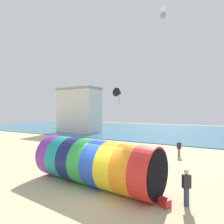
{
  "coord_description": "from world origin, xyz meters",
  "views": [
    {
      "loc": [
        5.79,
        -8.77,
        4.26
      ],
      "look_at": [
        -1.05,
        2.72,
        4.25
      ],
      "focal_mm": 32.0,
      "sensor_mm": 36.0,
      "label": 1
    }
  ],
  "objects": [
    {
      "name": "sea",
      "position": [
        0.0,
        36.71,
        0.05
      ],
      "size": [
        120.0,
        40.0,
        0.1
      ],
      "primitive_type": "cube",
      "color": "teal",
      "rests_on": "ground"
    },
    {
      "name": "kite_handler",
      "position": [
        4.07,
        0.74,
        0.84
      ],
      "size": [
        0.42,
        0.4,
        1.65
      ],
      "color": "#383D56",
      "rests_on": "ground"
    },
    {
      "name": "kite_black_delta",
      "position": [
        -6.95,
        14.43,
        6.78
      ],
      "size": [
        1.34,
        1.44,
        2.27
      ],
      "color": "black"
    },
    {
      "name": "kite_white_box",
      "position": [
        -0.67,
        13.2,
        15.36
      ],
      "size": [
        0.65,
        0.65,
        1.36
      ],
      "color": "white"
    },
    {
      "name": "promenade_building",
      "position": [
        -20.94,
        22.87,
        4.58
      ],
      "size": [
        8.63,
        4.56,
        9.14
      ],
      "color": "silver",
      "rests_on": "ground"
    },
    {
      "name": "bystander_near_water",
      "position": [
        1.59,
        10.68,
        0.79
      ],
      "size": [
        0.42,
        0.39,
        1.57
      ],
      "color": "#726651",
      "rests_on": "ground"
    },
    {
      "name": "cooler_box",
      "position": [
        3.23,
        0.12,
        0.18
      ],
      "size": [
        0.62,
        0.55,
        0.36
      ],
      "primitive_type": "cube",
      "rotation": [
        0.0,
        0.0,
        2.69
      ],
      "color": "red",
      "rests_on": "ground"
    },
    {
      "name": "ground_plane",
      "position": [
        0.0,
        0.0,
        0.0
      ],
      "size": [
        120.0,
        120.0,
        0.0
      ],
      "primitive_type": "plane",
      "color": "#CCBA8C"
    },
    {
      "name": "giant_inflatable_tube",
      "position": [
        -1.02,
        0.71,
        1.31
      ],
      "size": [
        8.09,
        3.3,
        2.62
      ],
      "color": "purple",
      "rests_on": "ground"
    }
  ]
}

